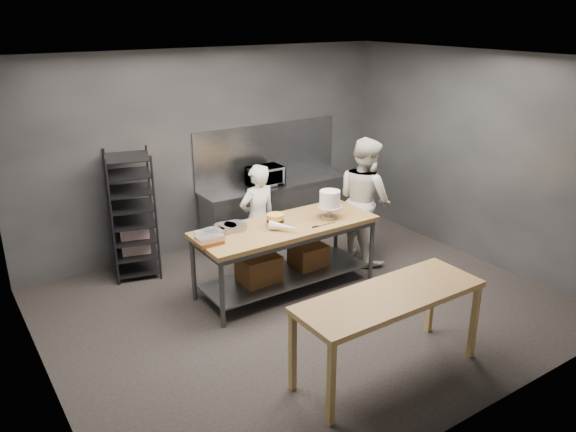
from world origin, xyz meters
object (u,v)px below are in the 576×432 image
at_px(work_table, 284,249).
at_px(microwave, 265,176).
at_px(chef_behind, 258,219).
at_px(layer_cake, 275,220).
at_px(chef_right, 365,200).
at_px(frosted_cake_stand, 330,201).
at_px(speed_rack, 133,216).
at_px(near_counter, 390,302).

distance_m(work_table, microwave, 1.85).
bearing_deg(chef_behind, layer_cake, 74.75).
bearing_deg(chef_right, frosted_cake_stand, 112.35).
xyz_separation_m(work_table, chef_right, (1.52, 0.18, 0.34)).
height_order(chef_right, layer_cake, chef_right).
bearing_deg(chef_right, chef_behind, 74.54).
bearing_deg(layer_cake, speed_rack, 130.69).
bearing_deg(frosted_cake_stand, work_table, 168.41).
bearing_deg(microwave, chef_right, -61.38).
relative_size(near_counter, chef_behind, 1.29).
height_order(chef_behind, microwave, chef_behind).
xyz_separation_m(chef_behind, frosted_cake_stand, (0.62, -0.81, 0.38)).
height_order(chef_right, frosted_cake_stand, chef_right).
xyz_separation_m(chef_right, microwave, (-0.79, 1.45, 0.14)).
xyz_separation_m(speed_rack, chef_right, (2.97, -1.37, 0.06)).
height_order(chef_behind, layer_cake, chef_behind).
bearing_deg(chef_behind, speed_rack, -34.31).
relative_size(microwave, layer_cake, 2.43).
bearing_deg(work_table, chef_right, 6.72).
bearing_deg(frosted_cake_stand, layer_cake, 169.65).
bearing_deg(chef_behind, near_counter, 83.23).
xyz_separation_m(work_table, speed_rack, (-1.45, 1.55, 0.28)).
bearing_deg(near_counter, chef_right, 54.08).
bearing_deg(frosted_cake_stand, chef_behind, 127.32).
relative_size(speed_rack, chef_right, 0.96).
bearing_deg(chef_right, near_counter, 147.12).
xyz_separation_m(chef_behind, layer_cake, (-0.14, -0.67, 0.22)).
distance_m(chef_behind, chef_right, 1.59).
distance_m(chef_right, layer_cake, 1.65).
xyz_separation_m(frosted_cake_stand, layer_cake, (-0.76, 0.14, -0.16)).
relative_size(chef_behind, layer_cake, 6.99).
bearing_deg(speed_rack, microwave, 2.11).
height_order(chef_behind, chef_right, chef_right).
bearing_deg(chef_behind, frosted_cake_stand, 123.69).
distance_m(chef_behind, microwave, 1.22).
bearing_deg(speed_rack, chef_behind, -30.69).
xyz_separation_m(work_table, microwave, (0.73, 1.63, 0.48)).
height_order(chef_behind, frosted_cake_stand, chef_behind).
bearing_deg(work_table, speed_rack, 133.03).
xyz_separation_m(speed_rack, frosted_cake_stand, (2.08, -1.68, 0.30)).
height_order(speed_rack, chef_right, chef_right).
xyz_separation_m(work_table, layer_cake, (-0.12, 0.01, 0.43)).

